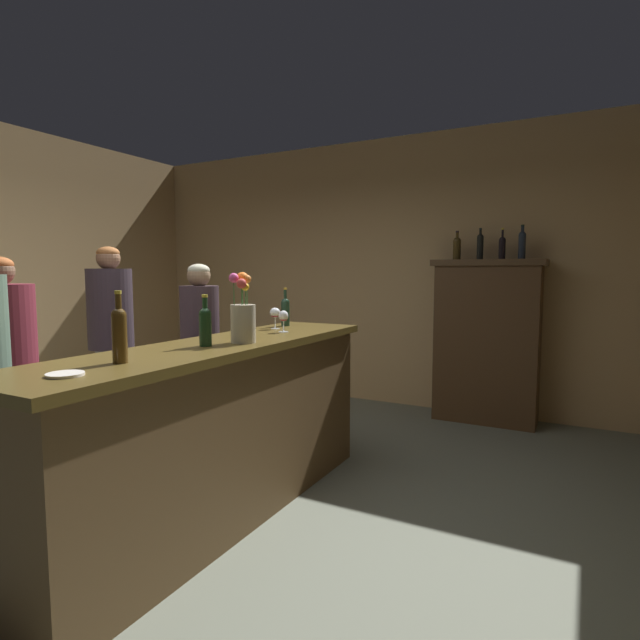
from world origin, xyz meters
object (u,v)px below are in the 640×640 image
(display_bottle_center, at_px, (502,247))
(bar_counter, at_px, (219,430))
(wine_bottle_chardonnay, at_px, (205,324))
(patron_near_entrance, at_px, (111,339))
(cheese_plate, at_px, (65,374))
(display_cabinet, at_px, (487,338))
(patron_in_navy, at_px, (200,351))
(wine_bottle_syrah, at_px, (285,310))
(wine_glass_front, at_px, (284,317))
(display_bottle_midleft, at_px, (480,245))
(flower_arrangement, at_px, (243,316))
(wine_glass_mid, at_px, (275,314))
(patron_redhead, at_px, (5,374))
(display_bottle_midright, at_px, (522,244))
(wine_bottle_riesling, at_px, (119,332))
(display_bottle_left, at_px, (457,247))

(display_bottle_center, bearing_deg, bar_counter, -112.62)
(wine_bottle_chardonnay, height_order, patron_near_entrance, patron_near_entrance)
(cheese_plate, bearing_deg, display_cabinet, 75.74)
(display_cabinet, relative_size, patron_in_navy, 1.04)
(bar_counter, bearing_deg, patron_near_entrance, 160.89)
(display_cabinet, bearing_deg, cheese_plate, -104.26)
(wine_bottle_syrah, bearing_deg, wine_glass_front, -59.73)
(bar_counter, xyz_separation_m, patron_in_navy, (-0.80, 0.75, 0.32))
(wine_bottle_syrah, xyz_separation_m, display_bottle_center, (1.33, 1.79, 0.54))
(patron_in_navy, bearing_deg, display_bottle_center, 83.84)
(wine_bottle_syrah, relative_size, patron_near_entrance, 0.18)
(cheese_plate, relative_size, display_bottle_midleft, 0.48)
(flower_arrangement, bearing_deg, display_bottle_midleft, 72.81)
(wine_glass_mid, bearing_deg, display_cabinet, 59.88)
(display_cabinet, relative_size, patron_redhead, 1.02)
(flower_arrangement, relative_size, display_bottle_midright, 1.29)
(wine_bottle_syrah, xyz_separation_m, display_bottle_midleft, (1.12, 1.79, 0.56))
(patron_near_entrance, bearing_deg, patron_redhead, -46.47)
(wine_bottle_riesling, bearing_deg, display_bottle_midleft, 75.24)
(wine_bottle_chardonnay, bearing_deg, display_bottle_center, 68.58)
(wine_glass_front, bearing_deg, patron_in_navy, 173.26)
(cheese_plate, xyz_separation_m, patron_redhead, (-1.32, 0.51, -0.22))
(display_bottle_left, xyz_separation_m, display_bottle_center, (0.43, 0.00, -0.00))
(bar_counter, bearing_deg, wine_glass_front, 85.64)
(display_cabinet, height_order, wine_glass_front, display_cabinet)
(patron_redhead, bearing_deg, display_bottle_midleft, 14.25)
(wine_bottle_syrah, height_order, wine_glass_mid, wine_bottle_syrah)
(wine_bottle_riesling, bearing_deg, display_cabinet, 73.91)
(wine_bottle_riesling, bearing_deg, display_bottle_center, 72.17)
(wine_bottle_chardonnay, relative_size, display_bottle_midright, 0.91)
(patron_redhead, bearing_deg, patron_near_entrance, 65.63)
(wine_glass_front, distance_m, wine_glass_mid, 0.22)
(display_bottle_midleft, bearing_deg, flower_arrangement, -107.19)
(wine_bottle_syrah, distance_m, patron_near_entrance, 1.52)
(wine_bottle_riesling, distance_m, display_bottle_center, 3.74)
(wine_glass_front, bearing_deg, wine_glass_mid, 138.64)
(wine_bottle_chardonnay, relative_size, patron_near_entrance, 0.17)
(wine_glass_mid, bearing_deg, patron_redhead, -130.58)
(display_bottle_center, height_order, patron_near_entrance, display_bottle_center)
(wine_bottle_chardonnay, height_order, display_bottle_left, display_bottle_left)
(display_bottle_midright, xyz_separation_m, patron_near_entrance, (-2.93, -2.25, -0.82))
(display_bottle_midright, bearing_deg, wine_bottle_chardonnay, -114.37)
(wine_bottle_syrah, bearing_deg, wine_bottle_chardonnay, -81.04)
(patron_redhead, bearing_deg, flower_arrangement, -18.13)
(flower_arrangement, bearing_deg, display_bottle_midright, 65.76)
(display_bottle_center, bearing_deg, display_bottle_midleft, 180.00)
(wine_bottle_chardonnay, distance_m, display_bottle_midleft, 3.12)
(display_cabinet, relative_size, flower_arrangement, 3.85)
(wine_glass_front, bearing_deg, patron_redhead, -137.79)
(flower_arrangement, bearing_deg, wine_bottle_riesling, -96.26)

